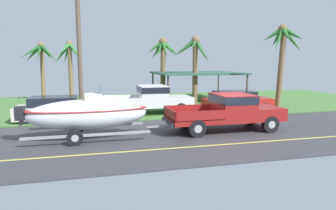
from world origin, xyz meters
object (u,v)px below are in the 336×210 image
object	(u,v)px
parked_sedan_near	(57,109)
palm_tree_far_left	(41,57)
palm_tree_near_left	(69,57)
palm_tree_mid	(193,55)
carport_awning	(197,73)
parked_sedan_far	(237,101)
pickup_truck_towing	(231,110)
utility_pole	(79,44)
parked_pickup_background	(152,98)
palm_tree_near_right	(283,45)
palm_tree_far_right	(163,54)
boat_on_trailer	(87,114)

from	to	relation	value
parked_sedan_near	palm_tree_far_left	distance (m)	9.79
palm_tree_near_left	palm_tree_mid	distance (m)	10.54
carport_awning	palm_tree_mid	distance (m)	2.71
parked_sedan_far	pickup_truck_towing	bearing A→B (deg)	-119.53
parked_sedan_far	utility_pole	xyz separation A→B (m)	(-10.07, -1.25, 3.60)
pickup_truck_towing	parked_pickup_background	bearing A→B (deg)	117.80
palm_tree_near_right	palm_tree_mid	bearing A→B (deg)	140.75
carport_awning	palm_tree_far_right	bearing A→B (deg)	161.95
parked_pickup_background	pickup_truck_towing	bearing A→B (deg)	-62.20
boat_on_trailer	palm_tree_near_left	xyz separation A→B (m)	(-1.43, 13.70, 2.66)
utility_pole	palm_tree_far_left	bearing A→B (deg)	108.55
boat_on_trailer	parked_sedan_near	bearing A→B (deg)	109.49
pickup_truck_towing	parked_pickup_background	distance (m)	6.13
pickup_truck_towing	palm_tree_mid	distance (m)	9.25
boat_on_trailer	utility_pole	world-z (taller)	utility_pole
parked_pickup_background	palm_tree_near_left	distance (m)	10.26
parked_sedan_near	utility_pole	distance (m)	3.94
pickup_truck_towing	parked_sedan_far	size ratio (longest dim) A/B	1.27
boat_on_trailer	parked_sedan_far	xyz separation A→B (m)	(9.76, 5.16, -0.43)
palm_tree_near_left	palm_tree_far_left	xyz separation A→B (m)	(-2.22, 0.13, -0.02)
boat_on_trailer	palm_tree_far_right	world-z (taller)	palm_tree_far_right
parked_sedan_far	palm_tree_far_right	bearing A→B (deg)	118.85
parked_pickup_background	utility_pole	world-z (taller)	utility_pole
palm_tree_mid	pickup_truck_towing	bearing A→B (deg)	-96.78
palm_tree_far_left	carport_awning	bearing A→B (deg)	-13.74
palm_tree_mid	parked_pickup_background	bearing A→B (deg)	-139.55
carport_awning	pickup_truck_towing	bearing A→B (deg)	-100.88
palm_tree_far_right	utility_pole	bearing A→B (deg)	-129.92
parked_pickup_background	palm_tree_near_right	size ratio (longest dim) A/B	1.03
parked_sedan_near	palm_tree_far_right	world-z (taller)	palm_tree_far_right
palm_tree_far_right	carport_awning	bearing A→B (deg)	-18.05
parked_sedan_near	palm_tree_mid	bearing A→B (deg)	22.70
parked_pickup_background	palm_tree_near_right	bearing A→B (deg)	-4.67
carport_awning	palm_tree_near_right	bearing A→B (deg)	-57.16
pickup_truck_towing	parked_sedan_near	bearing A→B (deg)	150.86
parked_pickup_background	palm_tree_near_left	bearing A→B (deg)	123.11
utility_pole	palm_tree_far_right	bearing A→B (deg)	50.08
carport_awning	parked_sedan_far	bearing A→B (deg)	-81.37
boat_on_trailer	carport_awning	xyz separation A→B (m)	(8.90, 10.77, 1.26)
palm_tree_far_left	utility_pole	world-z (taller)	utility_pole
carport_awning	palm_tree_near_right	xyz separation A→B (m)	(3.92, -6.07, 2.08)
parked_sedan_far	palm_tree_far_right	world-z (taller)	palm_tree_far_right
pickup_truck_towing	parked_sedan_near	distance (m)	9.75
carport_awning	parked_pickup_background	bearing A→B (deg)	-132.66
palm_tree_near_left	palm_tree_near_right	bearing A→B (deg)	-32.30
parked_sedan_near	palm_tree_near_left	size ratio (longest dim) A/B	0.91
palm_tree_near_left	pickup_truck_towing	bearing A→B (deg)	-58.92
parked_pickup_background	parked_sedan_near	size ratio (longest dim) A/B	1.29
parked_sedan_far	palm_tree_near_left	size ratio (longest dim) A/B	0.90
parked_pickup_background	parked_sedan_far	size ratio (longest dim) A/B	1.30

